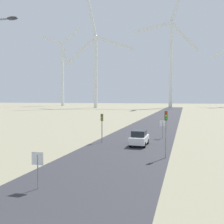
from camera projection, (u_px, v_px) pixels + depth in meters
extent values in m
cube|color=#2D2D33|center=(153.00, 126.00, 54.09)|extent=(10.00, 240.00, 0.01)
ellipsoid|color=#333338|center=(12.00, 18.00, 14.58)|extent=(0.70, 0.32, 0.20)
cylinder|color=gray|center=(38.00, 172.00, 16.14)|extent=(0.07, 0.07, 2.13)
cube|color=white|center=(37.00, 159.00, 16.09)|extent=(0.81, 0.01, 0.81)
cube|color=red|center=(38.00, 158.00, 16.10)|extent=(0.76, 0.02, 0.76)
cylinder|color=gray|center=(163.00, 130.00, 36.62)|extent=(0.07, 0.07, 2.39)
cube|color=white|center=(163.00, 123.00, 36.56)|extent=(0.81, 0.01, 0.81)
cube|color=red|center=(163.00, 123.00, 36.57)|extent=(0.76, 0.02, 0.76)
cylinder|color=gray|center=(102.00, 128.00, 33.31)|extent=(0.11, 0.11, 3.65)
cube|color=#4C511E|center=(102.00, 117.00, 33.24)|extent=(0.28, 0.24, 0.90)
sphere|color=red|center=(102.00, 115.00, 33.10)|extent=(0.16, 0.16, 0.16)
sphere|color=gold|center=(102.00, 117.00, 33.11)|extent=(0.16, 0.16, 0.16)
sphere|color=green|center=(102.00, 120.00, 33.13)|extent=(0.16, 0.16, 0.16)
cylinder|color=gray|center=(166.00, 134.00, 24.56)|extent=(0.11, 0.11, 4.44)
cube|color=#4C511E|center=(166.00, 116.00, 24.47)|extent=(0.28, 0.24, 0.90)
sphere|color=red|center=(166.00, 113.00, 24.32)|extent=(0.16, 0.16, 0.16)
sphere|color=gold|center=(166.00, 116.00, 24.34)|extent=(0.16, 0.16, 0.16)
sphere|color=green|center=(166.00, 119.00, 24.35)|extent=(0.16, 0.16, 0.16)
cube|color=white|center=(139.00, 139.00, 31.16)|extent=(1.81, 4.10, 0.80)
cube|color=#1E2328|center=(139.00, 133.00, 30.97)|extent=(1.56, 2.10, 0.70)
cylinder|color=black|center=(134.00, 141.00, 32.62)|extent=(0.22, 0.66, 0.66)
cylinder|color=black|center=(148.00, 141.00, 32.18)|extent=(0.22, 0.66, 0.66)
cylinder|color=black|center=(130.00, 144.00, 30.18)|extent=(0.22, 0.66, 0.66)
cylinder|color=black|center=(145.00, 145.00, 29.73)|extent=(0.22, 0.66, 0.66)
cylinder|color=silver|center=(62.00, 75.00, 202.76)|extent=(2.20, 2.20, 47.92)
sphere|color=silver|center=(62.00, 44.00, 201.54)|extent=(2.60, 2.60, 2.60)
cube|color=silver|center=(65.00, 56.00, 202.32)|extent=(5.36, 2.78, 17.48)
cube|color=silver|center=(71.00, 36.00, 202.25)|extent=(13.03, 6.24, 13.24)
cube|color=silver|center=(50.00, 40.00, 200.04)|extent=(15.95, 7.56, 6.88)
cylinder|color=silver|center=(96.00, 73.00, 157.67)|extent=(2.20, 2.20, 42.45)
sphere|color=silver|center=(95.00, 37.00, 156.58)|extent=(2.60, 2.60, 2.60)
cube|color=silver|center=(115.00, 43.00, 155.25)|extent=(22.93, 3.78, 9.30)
cube|color=silver|center=(91.00, 16.00, 156.27)|extent=(6.45, 1.41, 23.66)
cube|color=silver|center=(80.00, 51.00, 158.22)|extent=(18.91, 3.20, 17.06)
cylinder|color=silver|center=(171.00, 65.00, 157.48)|extent=(2.20, 2.20, 51.01)
sphere|color=silver|center=(171.00, 22.00, 156.18)|extent=(2.60, 2.60, 2.60)
cube|color=silver|center=(178.00, 3.00, 154.79)|extent=(8.77, 0.98, 22.15)
cube|color=silver|center=(151.00, 28.00, 158.84)|extent=(22.59, 1.74, 6.46)
cube|color=silver|center=(185.00, 37.00, 154.90)|extent=(16.52, 1.40, 18.10)
cube|color=silver|center=(222.00, 51.00, 185.20)|extent=(15.47, 2.09, 11.35)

